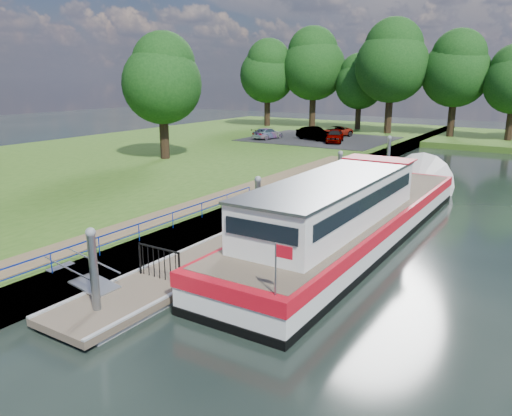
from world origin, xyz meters
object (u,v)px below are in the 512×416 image
Objects in this scene: pontoon at (304,214)px; car_d at (335,132)px; barge at (359,214)px; car_b at (314,133)px; car_c at (267,133)px; car_a at (335,136)px.

pontoon is 29.19m from car_d.
car_b is at bearing 120.03° from barge.
car_c is (-19.15, 23.60, 0.31)m from barge.
car_d is at bearing 115.72° from barge.
car_b is 3.66m from car_d.
pontoon is at bearing -136.52° from car_b.
car_d is (-10.31, 27.28, 1.21)m from pontoon.
pontoon is 26.17m from car_b.
car_b is (-2.58, 0.68, 0.01)m from car_a.
car_a is at bearing -165.21° from car_c.
car_b is (-11.02, 23.70, 1.31)m from pontoon.
pontoon is 7.49× the size of car_b.
car_c is (-7.11, -1.00, -0.09)m from car_a.
car_a is 0.98× the size of car_c.
car_a is (-8.44, 23.01, 1.30)m from pontoon.
car_c reaches higher than pontoon.
barge is 5.58× the size of car_a.
barge is 29.20m from car_b.
car_c is at bearing 129.06° from barge.
car_a reaches higher than pontoon.
barge is 32.04m from car_d.
car_a is at bearing 116.08° from barge.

